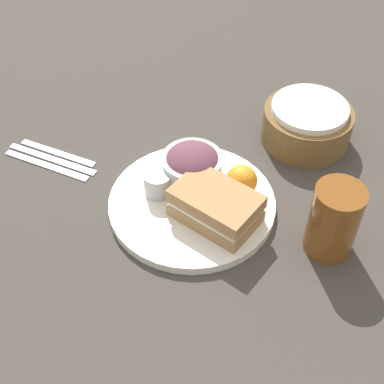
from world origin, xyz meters
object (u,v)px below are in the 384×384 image
Objects in this scene: bread_basket at (307,124)px; fork at (46,165)px; spoon at (58,152)px; plate at (192,204)px; dressing_cup at (158,183)px; salad_bowl at (192,166)px; sandwich at (215,207)px; drink_glass at (334,220)px; knife at (52,159)px.

bread_basket reaches higher than fork.
bread_basket is 0.94× the size of fork.
bread_basket is at bearing -150.52° from spoon.
dressing_cup is (-0.05, -0.03, 0.03)m from plate.
fork is at bearing -145.82° from salad_bowl.
plate is at bearing -176.27° from fork.
sandwich is at bearing 12.35° from dressing_cup.
drink_glass is 0.70× the size of fork.
drink_glass is 0.50m from knife.
salad_bowl is 2.16× the size of dressing_cup.
knife and spoon have the same top height.
salad_bowl is 0.66× the size of spoon.
spoon is at bearing -129.91° from bread_basket.
knife is (-0.22, -0.13, -0.04)m from salad_bowl.
spoon is at bearing -90.00° from knife.
plate is 0.28m from fork.
knife is (-0.46, -0.19, -0.06)m from drink_glass.
knife is (-0.01, 0.02, 0.00)m from fork.
drink_glass is at bearing -178.51° from knife.
knife is at bearing -127.98° from bread_basket.
fork and spoon have the same top height.
drink_glass reaches higher than knife.
dressing_cup is 0.29× the size of bread_basket.
drink_glass is at bearing 179.42° from spoon.
sandwich is 0.09m from salad_bowl.
salad_bowl is 0.56× the size of knife.
drink_glass is 0.74× the size of bread_basket.
sandwich reaches higher than knife.
fork is 0.95× the size of knife.
knife is 1.17× the size of spoon.
bread_basket reaches higher than sandwich.
fork is (-0.28, -0.38, -0.03)m from bread_basket.
salad_bowl is at bearing -170.27° from knife.
drink_glass reaches higher than bread_basket.
drink_glass is 0.78× the size of spoon.
knife is (-0.29, -0.37, -0.03)m from bread_basket.
salad_bowl is at bearing 156.85° from sandwich.
sandwich is at bearing 179.57° from fork.
drink_glass is (0.20, 0.09, 0.05)m from plate.
dressing_cup is 0.27× the size of fork.
bread_basket is 0.47m from knife.
dressing_cup is at bearing -155.74° from drink_glass.
drink_glass reaches higher than dressing_cup.
spoon is (-0.23, -0.11, -0.04)m from salad_bowl.
dressing_cup is 0.39× the size of drink_glass.
dressing_cup is at bearing 178.68° from knife.
dressing_cup is (-0.02, -0.06, -0.01)m from salad_bowl.
spoon is at bearing -159.98° from drink_glass.
bread_basket is at bearing -146.72° from fork.
spoon is (-0.01, 0.03, 0.00)m from fork.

